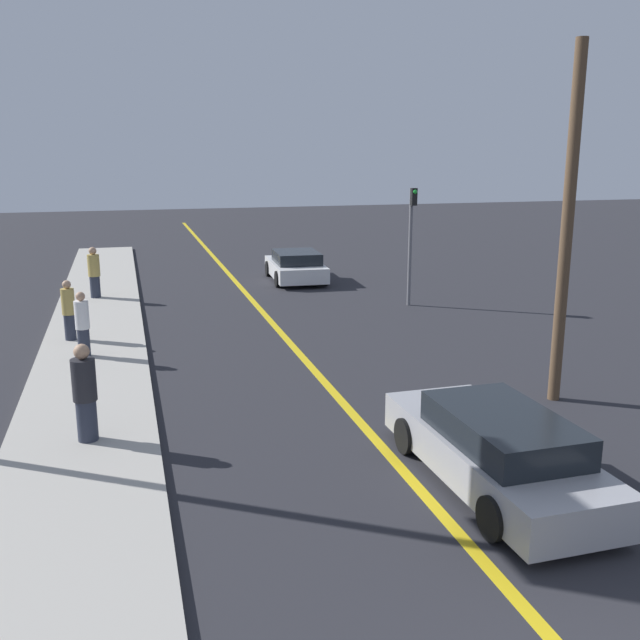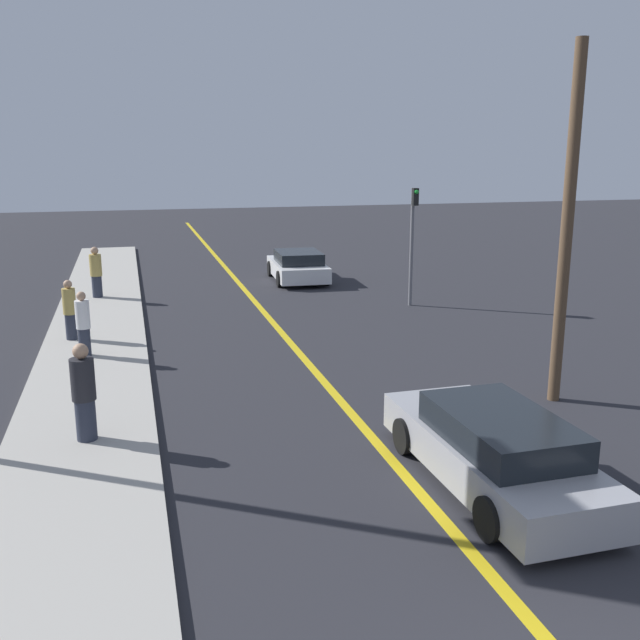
{
  "view_description": "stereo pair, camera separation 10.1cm",
  "coord_description": "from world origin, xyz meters",
  "px_view_note": "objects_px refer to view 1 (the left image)",
  "views": [
    {
      "loc": [
        -4.12,
        -3.05,
        5.07
      ],
      "look_at": [
        0.12,
        12.32,
        1.23
      ],
      "focal_mm": 40.0,
      "sensor_mm": 36.0,
      "label": 1
    },
    {
      "loc": [
        -4.02,
        -3.08,
        5.07
      ],
      "look_at": [
        0.12,
        12.32,
        1.23
      ],
      "focal_mm": 40.0,
      "sensor_mm": 36.0,
      "label": 2
    }
  ],
  "objects_px": {
    "traffic_light": "(411,234)",
    "pedestrian_mid_group": "(83,324)",
    "pedestrian_near_curb": "(85,393)",
    "car_ahead_center": "(296,266)",
    "pedestrian_far_standing": "(69,310)",
    "car_near_right_lane": "(496,449)",
    "pedestrian_by_sign": "(94,273)",
    "utility_pole": "(567,229)"
  },
  "relations": [
    {
      "from": "pedestrian_near_curb",
      "to": "pedestrian_by_sign",
      "type": "bearing_deg",
      "value": 91.05
    },
    {
      "from": "pedestrian_mid_group",
      "to": "pedestrian_far_standing",
      "type": "bearing_deg",
      "value": 103.87
    },
    {
      "from": "car_ahead_center",
      "to": "traffic_light",
      "type": "bearing_deg",
      "value": -61.78
    },
    {
      "from": "car_near_right_lane",
      "to": "car_ahead_center",
      "type": "relative_size",
      "value": 1.16
    },
    {
      "from": "pedestrian_by_sign",
      "to": "pedestrian_far_standing",
      "type": "bearing_deg",
      "value": -94.85
    },
    {
      "from": "car_ahead_center",
      "to": "traffic_light",
      "type": "relative_size",
      "value": 1.05
    },
    {
      "from": "car_ahead_center",
      "to": "pedestrian_near_curb",
      "type": "relative_size",
      "value": 2.33
    },
    {
      "from": "pedestrian_far_standing",
      "to": "utility_pole",
      "type": "relative_size",
      "value": 0.23
    },
    {
      "from": "pedestrian_near_curb",
      "to": "traffic_light",
      "type": "relative_size",
      "value": 0.45
    },
    {
      "from": "pedestrian_far_standing",
      "to": "pedestrian_mid_group",
      "type": "bearing_deg",
      "value": -76.13
    },
    {
      "from": "pedestrian_near_curb",
      "to": "car_ahead_center",
      "type": "bearing_deg",
      "value": 63.67
    },
    {
      "from": "car_near_right_lane",
      "to": "pedestrian_mid_group",
      "type": "relative_size",
      "value": 2.94
    },
    {
      "from": "car_near_right_lane",
      "to": "traffic_light",
      "type": "distance_m",
      "value": 13.13
    },
    {
      "from": "car_near_right_lane",
      "to": "pedestrian_near_curb",
      "type": "height_order",
      "value": "pedestrian_near_curb"
    },
    {
      "from": "traffic_light",
      "to": "pedestrian_mid_group",
      "type": "bearing_deg",
      "value": -159.41
    },
    {
      "from": "pedestrian_near_curb",
      "to": "pedestrian_mid_group",
      "type": "xyz_separation_m",
      "value": [
        -0.29,
        5.44,
        -0.06
      ]
    },
    {
      "from": "pedestrian_far_standing",
      "to": "traffic_light",
      "type": "relative_size",
      "value": 0.42
    },
    {
      "from": "car_ahead_center",
      "to": "pedestrian_mid_group",
      "type": "relative_size",
      "value": 2.53
    },
    {
      "from": "car_ahead_center",
      "to": "pedestrian_far_standing",
      "type": "relative_size",
      "value": 2.53
    },
    {
      "from": "pedestrian_near_curb",
      "to": "pedestrian_mid_group",
      "type": "relative_size",
      "value": 1.08
    },
    {
      "from": "pedestrian_near_curb",
      "to": "traffic_light",
      "type": "xyz_separation_m",
      "value": [
        9.82,
        9.24,
        1.4
      ]
    },
    {
      "from": "pedestrian_near_curb",
      "to": "utility_pole",
      "type": "bearing_deg",
      "value": -0.19
    },
    {
      "from": "pedestrian_near_curb",
      "to": "pedestrian_by_sign",
      "type": "distance_m",
      "value": 12.79
    },
    {
      "from": "pedestrian_far_standing",
      "to": "car_near_right_lane",
      "type": "bearing_deg",
      "value": -56.77
    },
    {
      "from": "car_ahead_center",
      "to": "pedestrian_by_sign",
      "type": "distance_m",
      "value": 7.74
    },
    {
      "from": "car_near_right_lane",
      "to": "utility_pole",
      "type": "height_order",
      "value": "utility_pole"
    },
    {
      "from": "pedestrian_far_standing",
      "to": "pedestrian_by_sign",
      "type": "bearing_deg",
      "value": 85.15
    },
    {
      "from": "pedestrian_far_standing",
      "to": "utility_pole",
      "type": "xyz_separation_m",
      "value": [
        9.94,
        -7.19,
        2.62
      ]
    },
    {
      "from": "pedestrian_by_sign",
      "to": "car_near_right_lane",
      "type": "bearing_deg",
      "value": -68.44
    },
    {
      "from": "traffic_light",
      "to": "car_near_right_lane",
      "type": "bearing_deg",
      "value": -106.64
    },
    {
      "from": "pedestrian_near_curb",
      "to": "pedestrian_mid_group",
      "type": "bearing_deg",
      "value": 93.01
    },
    {
      "from": "utility_pole",
      "to": "pedestrian_far_standing",
      "type": "bearing_deg",
      "value": 144.11
    },
    {
      "from": "car_near_right_lane",
      "to": "pedestrian_near_curb",
      "type": "xyz_separation_m",
      "value": [
        -6.09,
        3.22,
        0.38
      ]
    },
    {
      "from": "pedestrian_mid_group",
      "to": "car_near_right_lane",
      "type": "bearing_deg",
      "value": -53.65
    },
    {
      "from": "pedestrian_far_standing",
      "to": "car_ahead_center",
      "type": "bearing_deg",
      "value": 43.29
    },
    {
      "from": "car_ahead_center",
      "to": "utility_pole",
      "type": "xyz_separation_m",
      "value": [
        1.97,
        -14.7,
        2.96
      ]
    },
    {
      "from": "car_ahead_center",
      "to": "utility_pole",
      "type": "height_order",
      "value": "utility_pole"
    },
    {
      "from": "car_near_right_lane",
      "to": "traffic_light",
      "type": "height_order",
      "value": "traffic_light"
    },
    {
      "from": "pedestrian_near_curb",
      "to": "pedestrian_mid_group",
      "type": "height_order",
      "value": "pedestrian_near_curb"
    },
    {
      "from": "pedestrian_near_curb",
      "to": "pedestrian_by_sign",
      "type": "relative_size",
      "value": 1.0
    },
    {
      "from": "pedestrian_by_sign",
      "to": "traffic_light",
      "type": "distance_m",
      "value": 10.75
    },
    {
      "from": "pedestrian_mid_group",
      "to": "pedestrian_far_standing",
      "type": "height_order",
      "value": "same"
    }
  ]
}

